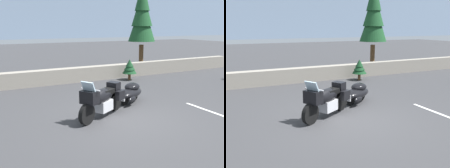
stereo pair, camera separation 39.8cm
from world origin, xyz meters
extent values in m
plane|color=#38383A|center=(0.00, 0.00, 0.00)|extent=(80.00, 80.00, 0.00)
cube|color=gray|center=(0.00, 6.14, 0.38)|extent=(8.00, 0.58, 0.77)
cube|color=gray|center=(8.00, 6.11, 0.40)|extent=(8.00, 0.47, 0.81)
cylinder|color=black|center=(-1.22, 0.05, 0.33)|extent=(0.64, 0.45, 0.66)
cylinder|color=black|center=(0.20, 0.88, 0.33)|extent=(0.64, 0.45, 0.66)
cube|color=silver|center=(-0.47, 0.49, 0.38)|extent=(0.74, 0.68, 0.36)
ellipsoid|color=black|center=(-0.55, 0.44, 0.71)|extent=(1.26, 0.98, 0.48)
cube|color=black|center=(-1.09, 0.13, 0.83)|extent=(0.57, 0.63, 0.40)
cube|color=#9EB7C6|center=(-1.14, 0.10, 1.16)|extent=(0.38, 0.48, 0.34)
cube|color=black|center=(-0.29, 0.59, 0.81)|extent=(0.67, 0.59, 0.16)
cube|color=black|center=(0.12, 0.83, 0.91)|extent=(0.48, 0.51, 0.28)
cube|color=black|center=(0.22, 0.55, 0.63)|extent=(0.43, 0.34, 0.32)
cube|color=black|center=(-0.08, 1.07, 0.63)|extent=(0.43, 0.34, 0.32)
cylinder|color=silver|center=(-1.05, 0.15, 1.06)|extent=(0.39, 0.63, 0.04)
cylinder|color=silver|center=(-1.18, 0.08, 0.58)|extent=(0.25, 0.19, 0.54)
cylinder|color=black|center=(0.82, 1.24, 0.22)|extent=(0.43, 0.31, 0.44)
cylinder|color=black|center=(1.53, 1.65, 0.22)|extent=(0.43, 0.31, 0.44)
ellipsoid|color=black|center=(1.18, 1.45, 0.38)|extent=(1.64, 1.34, 0.40)
ellipsoid|color=black|center=(1.33, 1.54, 0.60)|extent=(0.90, 0.85, 0.32)
cube|color=silver|center=(0.56, 1.09, 0.36)|extent=(0.21, 0.31, 0.24)
ellipsoid|color=black|center=(0.98, 0.96, 0.28)|extent=(0.52, 0.38, 0.20)
ellipsoid|color=black|center=(0.66, 1.52, 0.28)|extent=(0.52, 0.38, 0.20)
cylinder|color=silver|center=(0.23, 0.89, 0.27)|extent=(0.63, 0.39, 0.05)
cylinder|color=brown|center=(5.97, 7.72, 0.86)|extent=(0.30, 0.30, 1.72)
cone|color=#194723|center=(5.97, 7.72, 3.31)|extent=(1.79, 1.79, 2.72)
cone|color=#194723|center=(5.97, 7.72, 4.13)|extent=(1.39, 1.39, 2.38)
cylinder|color=brown|center=(3.50, 5.23, 0.17)|extent=(0.16, 0.16, 0.33)
cone|color=#143D1E|center=(3.50, 5.23, 0.64)|extent=(0.80, 0.80, 0.53)
cone|color=#143D1E|center=(3.50, 5.23, 0.80)|extent=(0.62, 0.62, 0.46)
cone|color=#143D1E|center=(3.50, 5.23, 0.96)|extent=(0.44, 0.44, 0.39)
camera|label=1|loc=(-4.06, -6.88, 2.93)|focal=41.57mm
camera|label=2|loc=(-3.70, -7.06, 2.93)|focal=41.57mm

